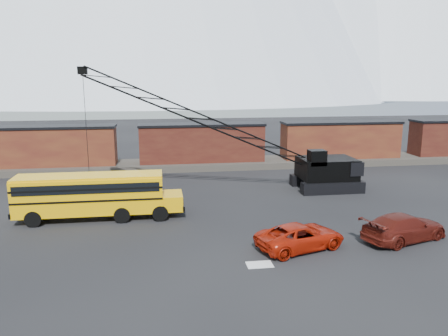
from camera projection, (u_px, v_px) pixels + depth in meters
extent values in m
plane|color=black|center=(237.00, 238.00, 27.13)|extent=(160.00, 160.00, 0.00)
cube|color=white|center=(163.00, 74.00, 353.81)|extent=(800.00, 80.00, 24.00)
cube|color=#423C36|center=(202.00, 164.00, 48.35)|extent=(120.00, 5.00, 0.70)
cube|color=#431613|center=(50.00, 147.00, 45.57)|extent=(13.50, 2.90, 4.00)
cube|color=black|center=(48.00, 127.00, 45.15)|extent=(13.70, 3.10, 0.25)
cube|color=black|center=(9.00, 164.00, 45.31)|extent=(2.20, 2.40, 0.60)
cube|color=black|center=(92.00, 161.00, 46.52)|extent=(2.20, 2.40, 0.60)
cube|color=#491F14|center=(202.00, 143.00, 47.87)|extent=(13.50, 2.90, 4.00)
cube|color=black|center=(202.00, 125.00, 47.45)|extent=(13.70, 3.10, 0.25)
cube|color=black|center=(164.00, 159.00, 47.61)|extent=(2.20, 2.40, 0.60)
cube|color=black|center=(240.00, 157.00, 48.82)|extent=(2.20, 2.40, 0.60)
cube|color=#431613|center=(340.00, 140.00, 50.17)|extent=(13.50, 2.90, 4.00)
cube|color=black|center=(341.00, 122.00, 49.75)|extent=(13.70, 3.10, 0.25)
cube|color=black|center=(305.00, 156.00, 49.92)|extent=(2.20, 2.40, 0.60)
cube|color=black|center=(374.00, 154.00, 51.13)|extent=(2.20, 2.40, 0.60)
cube|color=black|center=(433.00, 152.00, 52.22)|extent=(2.20, 2.40, 0.60)
cube|color=silver|center=(260.00, 265.00, 23.32)|extent=(1.40, 0.90, 0.02)
cube|color=#DA9E04|center=(90.00, 194.00, 30.46)|extent=(10.00, 2.50, 2.50)
cube|color=#DA9E04|center=(171.00, 201.00, 31.41)|extent=(1.60, 2.30, 1.10)
cube|color=#DA9E04|center=(89.00, 176.00, 30.19)|extent=(10.00, 2.30, 0.18)
cube|color=black|center=(87.00, 189.00, 29.09)|extent=(9.60, 0.05, 0.65)
cube|color=black|center=(92.00, 181.00, 31.53)|extent=(9.60, 0.05, 0.65)
cube|color=black|center=(183.00, 204.00, 31.59)|extent=(0.15, 2.45, 0.35)
cube|color=black|center=(15.00, 211.00, 29.93)|extent=(0.15, 2.50, 0.35)
cylinder|color=black|center=(33.00, 219.00, 29.08)|extent=(1.10, 0.35, 1.10)
cylinder|color=black|center=(42.00, 209.00, 31.31)|extent=(1.10, 0.35, 1.10)
cylinder|color=black|center=(122.00, 215.00, 29.92)|extent=(1.10, 0.35, 1.10)
cylinder|color=black|center=(124.00, 206.00, 32.14)|extent=(1.10, 0.35, 1.10)
cylinder|color=black|center=(160.00, 213.00, 30.29)|extent=(1.10, 0.35, 1.10)
cylinder|color=black|center=(160.00, 204.00, 32.52)|extent=(1.10, 0.35, 1.10)
imported|color=#A51908|center=(300.00, 236.00, 25.40)|extent=(5.84, 3.97, 1.49)
imported|color=#4C140D|center=(404.00, 227.00, 26.67)|extent=(6.18, 4.03, 1.66)
cube|color=black|center=(333.00, 188.00, 37.48)|extent=(5.50, 1.00, 1.00)
cube|color=black|center=(319.00, 179.00, 40.58)|extent=(5.50, 1.00, 1.00)
cube|color=black|center=(327.00, 168.00, 38.74)|extent=(4.80, 3.60, 1.80)
cube|color=black|center=(348.00, 165.00, 38.99)|extent=(1.20, 3.80, 1.20)
cube|color=black|center=(317.00, 158.00, 37.13)|extent=(1.40, 1.20, 1.30)
cube|color=black|center=(319.00, 159.00, 36.60)|extent=(1.20, 0.06, 0.90)
cube|color=black|center=(82.00, 70.00, 33.13)|extent=(0.70, 0.50, 0.60)
cylinder|color=black|center=(87.00, 138.00, 34.19)|extent=(0.04, 0.04, 10.02)
cube|color=black|center=(91.00, 197.00, 35.18)|extent=(0.25, 0.25, 0.50)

